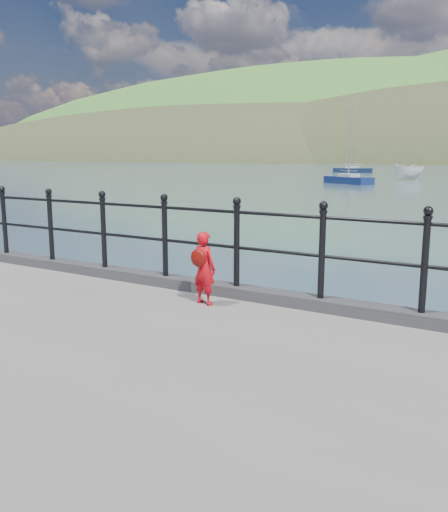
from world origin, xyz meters
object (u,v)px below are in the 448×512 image
Objects in this scene: child at (204,267)px; launch_white at (408,172)px; sailboat_port at (348,180)px; sailboat_left at (353,170)px; railing at (199,233)px.

launch_white is (-11.18, 59.98, -0.57)m from child.
sailboat_port reaches higher than launch_white.
launch_white is at bearing 106.89° from sailboat_port.
child is at bearing -51.33° from launch_white.
launch_white is 12.90m from sailboat_port.
child is at bearing -43.27° from sailboat_port.
sailboat_port is (10.70, -33.77, 0.00)m from sailboat_left.
railing is 19.21× the size of child.
sailboat_left reaches higher than railing.
sailboat_port is (-13.70, 46.90, -1.48)m from railing.
railing is at bearing -43.58° from sailboat_port.
sailboat_left is (-24.40, 80.67, -1.49)m from railing.
launch_white is at bearing -64.43° from sailboat_left.
sailboat_port is at bearing -79.60° from sailboat_left.
launch_white is at bearing -70.68° from child.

